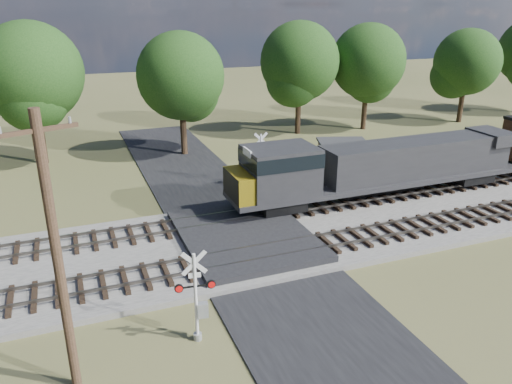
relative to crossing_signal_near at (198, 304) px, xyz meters
name	(u,v)px	position (x,y,z in m)	size (l,w,h in m)	color
ground	(248,245)	(4.72, 7.16, -1.67)	(160.00, 160.00, 0.00)	#4C502B
ballast_bed	(392,214)	(14.72, 7.66, -1.52)	(140.00, 10.00, 0.30)	gray
road	(248,245)	(4.72, 7.16, -1.63)	(7.00, 60.00, 0.08)	black
crossing_panel	(245,237)	(4.72, 7.66, -1.35)	(7.00, 9.00, 0.62)	#262628
track_near	(314,245)	(7.84, 5.16, -1.26)	(140.00, 2.60, 0.33)	black
track_far	(277,212)	(7.84, 10.16, -1.26)	(140.00, 2.60, 0.33)	black
crossing_signal_near	(198,304)	(0.00, 0.00, 0.00)	(1.62, 0.37, 4.01)	silver
crossing_signal_far	(260,165)	(8.88, 15.84, 0.06)	(1.67, 0.36, 4.15)	silver
utility_pole	(56,253)	(-4.77, -0.92, 3.60)	(2.33, 0.97, 9.95)	#322717
equipment_shed	(343,158)	(16.15, 16.26, -0.36)	(4.81, 4.81, 2.59)	#4D3221
treeline	(253,68)	(13.12, 28.33, 5.45)	(83.24, 11.18, 11.65)	black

